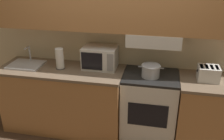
% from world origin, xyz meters
% --- Properties ---
extents(ground_plane, '(16.00, 16.00, 0.00)m').
position_xyz_m(ground_plane, '(0.00, 0.00, 0.00)').
color(ground_plane, '#4C3828').
extents(wall_back, '(5.45, 0.38, 2.55)m').
position_xyz_m(wall_back, '(0.01, -0.07, 1.55)').
color(wall_back, beige).
rests_on(wall_back, ground_plane).
extents(lower_counter_main, '(1.68, 0.64, 0.93)m').
position_xyz_m(lower_counter_main, '(-0.69, -0.31, 0.46)').
color(lower_counter_main, '#B27A47').
rests_on(lower_counter_main, ground_plane).
extents(lower_counter_right_stub, '(0.68, 0.64, 0.93)m').
position_xyz_m(lower_counter_right_stub, '(1.19, -0.31, 0.46)').
color(lower_counter_right_stub, '#B27A47').
rests_on(lower_counter_right_stub, ground_plane).
extents(stove_range, '(0.70, 0.58, 0.93)m').
position_xyz_m(stove_range, '(0.50, -0.29, 0.46)').
color(stove_range, silver).
rests_on(stove_range, ground_plane).
extents(cooking_pot, '(0.31, 0.23, 0.16)m').
position_xyz_m(cooking_pot, '(0.49, -0.33, 1.01)').
color(cooking_pot, '#B7BABF').
rests_on(cooking_pot, stove_range).
extents(microwave, '(0.45, 0.32, 0.29)m').
position_xyz_m(microwave, '(-0.19, -0.18, 1.07)').
color(microwave, silver).
rests_on(microwave, lower_counter_main).
extents(toaster, '(0.26, 0.21, 0.17)m').
position_xyz_m(toaster, '(1.17, -0.30, 1.01)').
color(toaster, silver).
rests_on(toaster, lower_counter_right_stub).
extents(sink_basin, '(0.45, 0.36, 0.24)m').
position_xyz_m(sink_basin, '(-1.21, -0.31, 0.94)').
color(sink_basin, '#B7BABF').
rests_on(sink_basin, lower_counter_main).
extents(paper_towel_roll, '(0.12, 0.12, 0.28)m').
position_xyz_m(paper_towel_roll, '(-0.71, -0.31, 1.06)').
color(paper_towel_roll, black).
rests_on(paper_towel_roll, lower_counter_main).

